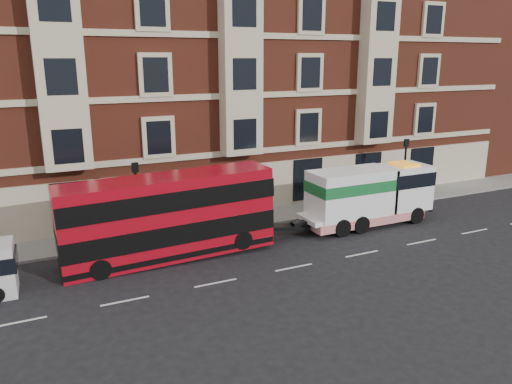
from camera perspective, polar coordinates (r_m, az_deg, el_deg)
ground at (r=24.24m, az=4.34°, el=-8.60°), size 120.00×120.00×0.00m
sidewalk at (r=30.51m, az=-2.61°, el=-3.35°), size 90.00×3.00×0.15m
victorian_terrace at (r=36.15m, az=-6.82°, el=15.55°), size 45.00×12.00×20.40m
lamp_post_west at (r=26.88m, az=-13.46°, el=-0.52°), size 0.35×0.15×4.35m
lamp_post_east at (r=35.07m, az=16.62°, el=2.88°), size 0.35×0.15×4.35m
double_decker_bus at (r=24.85m, az=-9.99°, el=-2.68°), size 10.42×2.39×4.22m
tow_truck at (r=30.25m, az=12.59°, el=-0.37°), size 8.34×2.46×3.47m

